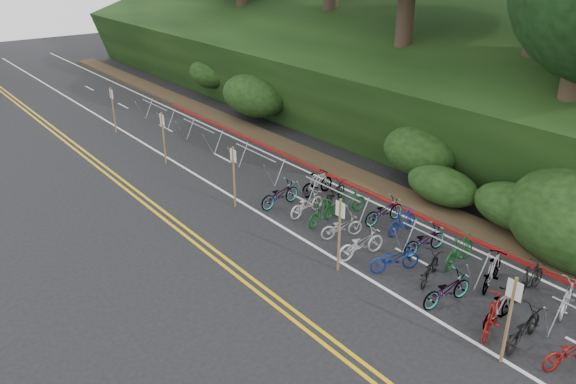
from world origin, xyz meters
name	(u,v)px	position (x,y,z in m)	size (l,w,h in m)	color
ground	(456,362)	(0.00, 0.00, 0.00)	(120.00, 120.00, 0.00)	black
road_markings	(249,214)	(0.63, 10.10, 0.00)	(7.47, 80.00, 0.01)	gold
red_curb	(316,169)	(5.70, 12.00, 0.05)	(0.25, 28.00, 0.10)	maroon
embankment	(333,69)	(12.96, 19.04, 2.57)	(14.30, 48.14, 9.11)	black
bike_racks_rest	(256,159)	(3.00, 13.00, 0.85)	(1.14, 23.00, 1.17)	#969BA5
signpost_near	(510,315)	(0.91, -0.67, 1.41)	(0.08, 0.40, 2.47)	brown
signposts_rest	(195,152)	(0.60, 14.00, 1.43)	(0.08, 18.40, 2.50)	brown
bike_front	(493,315)	(1.71, 0.18, 0.54)	(1.81, 0.51, 1.09)	maroon
bike_valet	(422,252)	(2.95, 3.57, 0.47)	(3.39, 14.76, 1.07)	maroon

